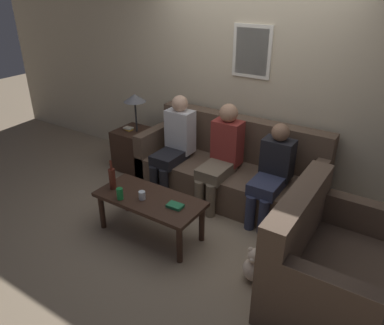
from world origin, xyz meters
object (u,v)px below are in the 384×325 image
(person_middle, at_px, (222,153))
(teddy_bear, at_px, (254,266))
(couch_main, at_px, (230,171))
(person_right, at_px, (272,171))
(person_left, at_px, (175,142))
(wine_bottle, at_px, (112,178))
(couch_side, at_px, (324,265))
(drinking_glass, at_px, (142,195))
(coffee_table, at_px, (150,203))

(person_middle, relative_size, teddy_bear, 3.58)
(couch_main, relative_size, teddy_bear, 6.76)
(person_right, xyz_separation_m, teddy_bear, (0.29, -1.01, -0.44))
(couch_main, distance_m, person_left, 0.78)
(wine_bottle, distance_m, person_left, 1.05)
(teddy_bear, bearing_deg, person_right, 105.85)
(person_left, bearing_deg, person_middle, 1.74)
(couch_side, bearing_deg, drinking_glass, 95.84)
(drinking_glass, relative_size, teddy_bear, 0.26)
(couch_main, bearing_deg, couch_side, -36.44)
(person_middle, bearing_deg, person_left, -178.26)
(wine_bottle, height_order, teddy_bear, wine_bottle)
(teddy_bear, bearing_deg, drinking_glass, -178.19)
(couch_main, distance_m, person_right, 0.69)
(couch_side, xyz_separation_m, person_left, (-2.13, 0.86, 0.31))
(couch_main, distance_m, couch_side, 1.80)
(couch_main, xyz_separation_m, coffee_table, (-0.31, -1.19, 0.07))
(couch_side, height_order, wine_bottle, couch_side)
(teddy_bear, bearing_deg, person_left, 147.52)
(drinking_glass, relative_size, person_middle, 0.07)
(couch_main, relative_size, wine_bottle, 6.83)
(person_middle, bearing_deg, couch_main, 82.85)
(wine_bottle, bearing_deg, drinking_glass, 0.90)
(wine_bottle, xyz_separation_m, person_middle, (0.72, 1.07, 0.06))
(drinking_glass, distance_m, person_left, 1.10)
(couch_side, height_order, drinking_glass, couch_side)
(couch_main, xyz_separation_m, drinking_glass, (-0.35, -1.25, 0.17))
(couch_side, relative_size, teddy_bear, 3.73)
(coffee_table, relative_size, person_left, 0.96)
(couch_main, xyz_separation_m, person_middle, (-0.02, -0.19, 0.32))
(person_right, bearing_deg, coffee_table, -132.74)
(wine_bottle, height_order, person_right, person_right)
(wine_bottle, bearing_deg, teddy_bear, 1.59)
(couch_side, height_order, coffee_table, couch_side)
(wine_bottle, xyz_separation_m, person_left, (0.06, 1.05, 0.06))
(person_left, bearing_deg, couch_main, 17.04)
(coffee_table, bearing_deg, couch_side, 4.03)
(coffee_table, bearing_deg, drinking_glass, -126.18)
(person_middle, height_order, teddy_bear, person_middle)
(couch_side, distance_m, person_middle, 1.74)
(person_middle, bearing_deg, person_right, -1.17)
(drinking_glass, bearing_deg, person_left, 107.61)
(couch_side, bearing_deg, coffee_table, 94.03)
(couch_side, xyz_separation_m, coffee_table, (-1.76, -0.12, 0.06))
(wine_bottle, xyz_separation_m, person_right, (1.35, 1.06, 0.01))
(couch_main, xyz_separation_m, person_left, (-0.68, -0.21, 0.31))
(coffee_table, xyz_separation_m, wine_bottle, (-0.44, -0.07, 0.19))
(couch_main, relative_size, person_left, 1.89)
(person_middle, bearing_deg, couch_side, -30.87)
(couch_side, bearing_deg, person_left, 68.02)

